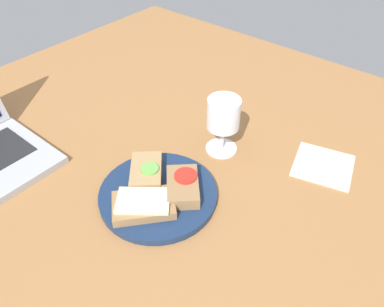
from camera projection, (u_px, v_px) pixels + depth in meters
wooden_table at (163, 180)px, 79.18cm from camera, size 140.00×140.00×3.00cm
plate at (158, 194)px, 72.97cm from camera, size 23.03×23.03×1.54cm
sandwich_with_cucumber at (146, 172)px, 74.64cm from camera, size 11.33×11.05×3.00cm
sandwich_with_cheese at (144, 204)px, 68.48cm from camera, size 13.38×12.96×2.49cm
sandwich_with_tomato at (183, 186)px, 71.75cm from camera, size 11.24×11.04×3.05cm
wine_glass at (223, 117)px, 78.56cm from camera, size 7.07×7.07×13.06cm
napkin at (323, 166)px, 80.02cm from camera, size 14.39×14.55×0.40cm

